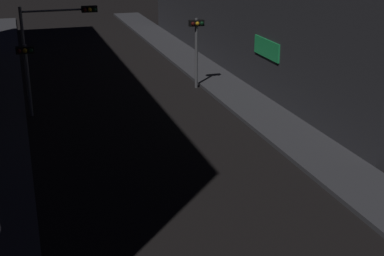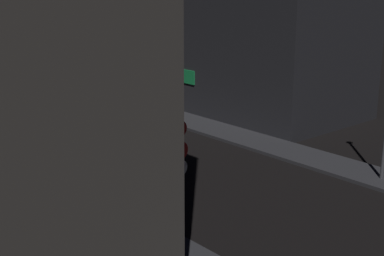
{
  "view_description": "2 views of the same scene",
  "coord_description": "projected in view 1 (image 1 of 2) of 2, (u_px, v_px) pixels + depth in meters",
  "views": [
    {
      "loc": [
        -4.66,
        3.79,
        8.34
      ],
      "look_at": [
        0.68,
        20.64,
        1.87
      ],
      "focal_mm": 51.86,
      "sensor_mm": 36.0,
      "label": 1
    },
    {
      "loc": [
        -15.9,
        0.75,
        9.0
      ],
      "look_at": [
        0.61,
        19.91,
        1.97
      ],
      "focal_mm": 51.33,
      "sensor_mm": 36.0,
      "label": 2
    }
  ],
  "objects": [
    {
      "name": "traffic_light_left_kerb",
      "position": [
        26.0,
        65.0,
        24.97
      ],
      "size": [
        0.8,
        0.42,
        3.37
      ],
      "color": "slate",
      "rests_on": "ground_plane"
    },
    {
      "name": "traffic_light_overhead",
      "position": [
        54.0,
        30.0,
        28.13
      ],
      "size": [
        3.88,
        0.41,
        4.58
      ],
      "color": "slate",
      "rests_on": "ground_plane"
    },
    {
      "name": "sidewalk_right",
      "position": [
        244.0,
        100.0,
        27.94
      ],
      "size": [
        2.48,
        60.96,
        0.17
      ],
      "primitive_type": "cube",
      "color": "#424247",
      "rests_on": "ground_plane"
    },
    {
      "name": "traffic_light_right_kerb",
      "position": [
        197.0,
        39.0,
        29.41
      ],
      "size": [
        0.8,
        0.42,
        3.77
      ],
      "color": "slate",
      "rests_on": "ground_plane"
    }
  ]
}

